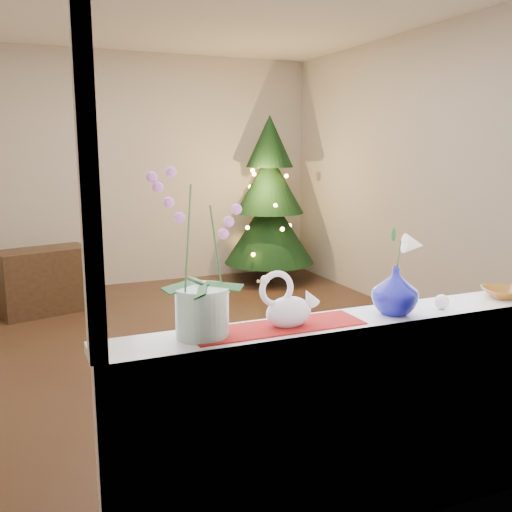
{
  "coord_description": "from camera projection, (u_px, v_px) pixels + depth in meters",
  "views": [
    {
      "loc": [
        -1.3,
        -4.31,
        1.61
      ],
      "look_at": [
        -0.06,
        -1.4,
        1.01
      ],
      "focal_mm": 40.0,
      "sensor_mm": 36.0,
      "label": 1
    }
  ],
  "objects": [
    {
      "name": "swan",
      "position": [
        289.0,
        300.0,
        2.22
      ],
      "size": [
        0.28,
        0.2,
        0.22
      ],
      "primitive_type": null,
      "rotation": [
        0.0,
        0.0,
        -0.38
      ],
      "color": "silver",
      "rests_on": "windowsill"
    },
    {
      "name": "blue_vase",
      "position": [
        395.0,
        287.0,
        2.4
      ],
      "size": [
        0.24,
        0.24,
        0.24
      ],
      "primitive_type": "imported",
      "rotation": [
        0.0,
        0.0,
        0.08
      ],
      "color": "#0A0B6A",
      "rests_on": "windowsill"
    },
    {
      "name": "windowsill",
      "position": [
        360.0,
        321.0,
        2.38
      ],
      "size": [
        2.2,
        0.26,
        0.04
      ],
      "primitive_type": "cube",
      "color": "white",
      "rests_on": "window_apron"
    },
    {
      "name": "ground",
      "position": [
        196.0,
        347.0,
        4.69
      ],
      "size": [
        5.0,
        5.0,
        0.0
      ],
      "primitive_type": "plane",
      "color": "#3A2317",
      "rests_on": "ground"
    },
    {
      "name": "lily",
      "position": [
        398.0,
        239.0,
        2.36
      ],
      "size": [
        0.13,
        0.07,
        0.18
      ],
      "primitive_type": null,
      "color": "silver",
      "rests_on": "blue_vase"
    },
    {
      "name": "amber_dish",
      "position": [
        504.0,
        294.0,
        2.68
      ],
      "size": [
        0.21,
        0.21,
        0.04
      ],
      "primitive_type": "imported",
      "rotation": [
        0.0,
        0.0,
        -0.33
      ],
      "color": "brown",
      "rests_on": "windowsill"
    },
    {
      "name": "wall_right",
      "position": [
        425.0,
        177.0,
        5.31
      ],
      "size": [
        0.1,
        5.0,
        2.7
      ],
      "primitive_type": "cube",
      "color": "beige",
      "rests_on": "ground"
    },
    {
      "name": "window_apron",
      "position": [
        368.0,
        432.0,
        2.39
      ],
      "size": [
        2.2,
        0.08,
        0.88
      ],
      "primitive_type": "cube",
      "color": "white",
      "rests_on": "ground"
    },
    {
      "name": "side_table",
      "position": [
        45.0,
        281.0,
        5.64
      ],
      "size": [
        0.94,
        0.64,
        0.64
      ],
      "primitive_type": "cube",
      "rotation": [
        0.0,
        0.0,
        0.27
      ],
      "color": "black",
      "rests_on": "ground"
    },
    {
      "name": "paperweight",
      "position": [
        442.0,
        302.0,
        2.49
      ],
      "size": [
        0.08,
        0.08,
        0.06
      ],
      "primitive_type": "sphere",
      "rotation": [
        0.0,
        0.0,
        0.28
      ],
      "color": "white",
      "rests_on": "windowsill"
    },
    {
      "name": "window_frame",
      "position": [
        382.0,
        125.0,
        2.14
      ],
      "size": [
        2.22,
        0.06,
        1.6
      ],
      "primitive_type": null,
      "color": "white",
      "rests_on": "windowsill"
    },
    {
      "name": "wall_back",
      "position": [
        131.0,
        171.0,
        6.7
      ],
      "size": [
        4.5,
        0.1,
        2.7
      ],
      "primitive_type": "cube",
      "color": "beige",
      "rests_on": "ground"
    },
    {
      "name": "wall_front",
      "position": [
        383.0,
        218.0,
        2.18
      ],
      "size": [
        4.5,
        0.1,
        2.7
      ],
      "primitive_type": "cube",
      "color": "beige",
      "rests_on": "ground"
    },
    {
      "name": "orchid_pot",
      "position": [
        201.0,
        254.0,
        2.07
      ],
      "size": [
        0.23,
        0.23,
        0.63
      ],
      "primitive_type": null,
      "rotation": [
        0.0,
        0.0,
        0.08
      ],
      "color": "silver",
      "rests_on": "windowsill"
    },
    {
      "name": "runner",
      "position": [
        278.0,
        327.0,
        2.23
      ],
      "size": [
        0.7,
        0.2,
        0.01
      ],
      "primitive_type": "cube",
      "color": "maroon",
      "rests_on": "windowsill"
    },
    {
      "name": "xmas_tree",
      "position": [
        269.0,
        200.0,
        6.86
      ],
      "size": [
        1.3,
        1.3,
        2.0
      ],
      "primitive_type": null,
      "rotation": [
        0.0,
        0.0,
        -0.21
      ],
      "color": "black",
      "rests_on": "ground"
    }
  ]
}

